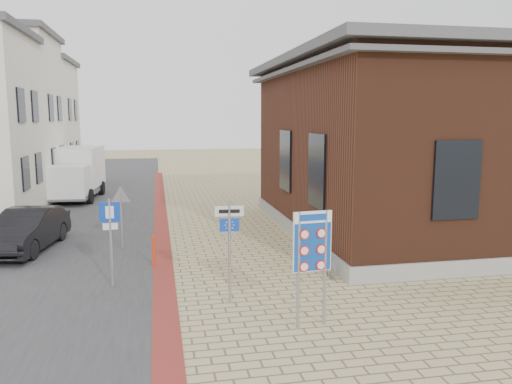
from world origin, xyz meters
name	(u,v)px	position (x,y,z in m)	size (l,w,h in m)	color
ground	(249,306)	(0.00, 0.00, 0.00)	(120.00, 120.00, 0.00)	tan
road_strip	(91,206)	(-5.50, 15.00, 0.01)	(7.00, 60.00, 0.02)	#38383A
curb_strip	(161,223)	(-2.00, 10.00, 0.01)	(0.60, 40.00, 0.02)	maroon
brick_building	(437,143)	(8.99, 7.00, 3.49)	(13.00, 13.00, 6.80)	gray
townhouse_far	(17,123)	(-10.99, 24.00, 4.17)	(7.40, 6.40, 8.30)	silver
bike_rack	(324,263)	(2.65, 2.20, 0.26)	(0.08, 1.80, 0.60)	slate
sedan	(27,230)	(-6.50, 6.49, 0.71)	(1.51, 4.34, 1.43)	black
box_truck	(76,173)	(-6.49, 17.53, 1.47)	(2.68, 5.61, 2.85)	slate
border_sign	(312,245)	(1.11, -1.40, 1.83)	(0.87, 0.14, 2.56)	gray
essen_sign	(229,235)	(-0.43, 0.30, 1.72)	(0.70, 0.08, 2.58)	gray
parking_sign	(110,228)	(-3.35, 2.03, 1.62)	(0.53, 0.07, 2.39)	gray
yield_sign	(121,202)	(-3.35, 6.00, 1.64)	(0.76, 0.24, 2.17)	gray
bollard	(154,251)	(-2.27, 3.75, 0.49)	(0.09, 0.09, 0.99)	red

